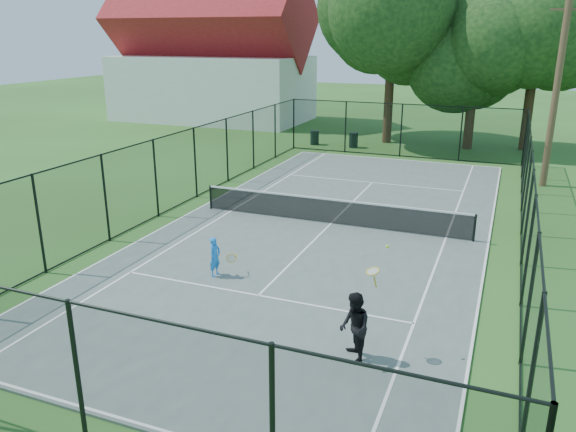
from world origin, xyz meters
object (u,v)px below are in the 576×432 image
at_px(tennis_net, 331,210).
at_px(utility_pole, 556,91).
at_px(player_black, 355,327).
at_px(player_blue, 215,257).
at_px(trash_bin_right, 353,140).
at_px(trash_bin_left, 315,137).

bearing_deg(tennis_net, utility_pole, 50.53).
xyz_separation_m(utility_pole, player_black, (-4.25, -17.44, -3.45)).
height_order(tennis_net, player_blue, player_blue).
relative_size(tennis_net, trash_bin_right, 10.79).
relative_size(tennis_net, player_blue, 8.67).
bearing_deg(player_blue, trash_bin_left, 101.24).
height_order(trash_bin_left, trash_bin_right, trash_bin_right).
bearing_deg(player_blue, trash_bin_right, 94.21).
distance_m(trash_bin_right, utility_pole, 12.58).
xyz_separation_m(tennis_net, trash_bin_left, (-5.73, 14.66, -0.13)).
xyz_separation_m(trash_bin_left, utility_pole, (13.14, -5.66, 3.83)).
height_order(trash_bin_left, player_black, player_black).
bearing_deg(player_black, utility_pole, 76.32).
relative_size(utility_pole, player_blue, 7.25).
xyz_separation_m(trash_bin_left, player_blue, (4.04, -20.33, 0.19)).
bearing_deg(trash_bin_left, player_black, -68.95).
relative_size(trash_bin_right, utility_pole, 0.11).
bearing_deg(trash_bin_right, player_blue, -85.79).
xyz_separation_m(utility_pole, player_blue, (-9.10, -14.66, -3.64)).
bearing_deg(trash_bin_right, utility_pole, -27.94).
bearing_deg(trash_bin_right, tennis_net, -77.73).
bearing_deg(trash_bin_left, tennis_net, -68.67).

